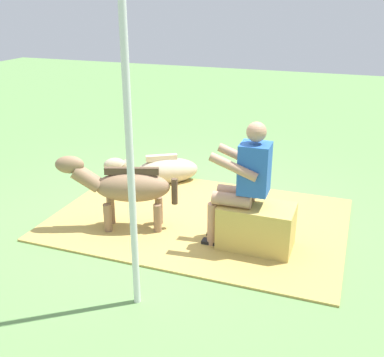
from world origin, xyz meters
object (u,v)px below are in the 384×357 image
(person_seated, at_px, (243,179))
(hay_bale, at_px, (256,227))
(pony_lying, at_px, (160,170))
(pony_standing, at_px, (124,187))
(tent_pole_left, at_px, (130,163))

(person_seated, bearing_deg, hay_bale, -178.98)
(person_seated, xyz_separation_m, pony_lying, (1.52, -1.35, -0.58))
(person_seated, distance_m, pony_standing, 1.35)
(pony_standing, relative_size, tent_pole_left, 0.50)
(hay_bale, bearing_deg, person_seated, 1.02)
(pony_standing, relative_size, pony_lying, 1.01)
(hay_bale, distance_m, pony_lying, 2.16)
(person_seated, relative_size, pony_standing, 1.06)
(hay_bale, xyz_separation_m, pony_standing, (1.50, 0.08, 0.27))
(person_seated, bearing_deg, tent_pole_left, 64.76)
(hay_bale, relative_size, tent_pole_left, 0.30)
(pony_lying, relative_size, tent_pole_left, 0.49)
(person_seated, height_order, tent_pole_left, tent_pole_left)
(hay_bale, xyz_separation_m, pony_lying, (1.69, -1.35, -0.06))
(pony_standing, height_order, pony_lying, pony_standing)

